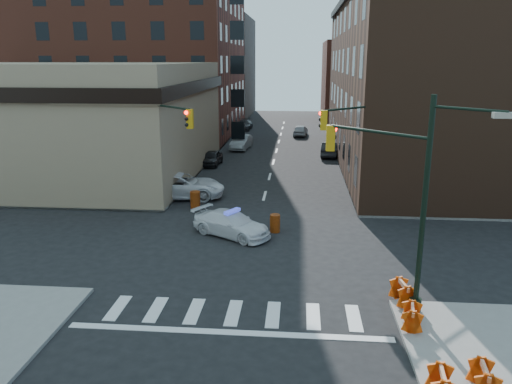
% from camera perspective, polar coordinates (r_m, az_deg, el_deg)
% --- Properties ---
extents(ground, '(140.00, 140.00, 0.00)m').
position_cam_1_polar(ground, '(25.55, -0.60, -6.38)').
color(ground, black).
rests_on(ground, ground).
extents(sidewalk_nw, '(34.00, 54.50, 0.15)m').
position_cam_1_polar(sidewalk_nw, '(62.55, -19.08, 5.64)').
color(sidewalk_nw, gray).
rests_on(sidewalk_nw, ground).
extents(sidewalk_ne, '(34.00, 54.50, 0.15)m').
position_cam_1_polar(sidewalk_ne, '(60.82, 24.86, 4.83)').
color(sidewalk_ne, gray).
rests_on(sidewalk_ne, ground).
extents(bank_building, '(22.00, 22.00, 9.00)m').
position_cam_1_polar(bank_building, '(44.85, -20.79, 7.84)').
color(bank_building, '#8D795C').
rests_on(bank_building, ground).
extents(apartment_block, '(25.00, 25.00, 24.00)m').
position_cam_1_polar(apartment_block, '(67.07, -13.73, 16.84)').
color(apartment_block, brown).
rests_on(apartment_block, ground).
extents(commercial_row_ne, '(14.00, 34.00, 14.00)m').
position_cam_1_polar(commercial_row_ne, '(47.47, 18.33, 11.43)').
color(commercial_row_ne, '#472B1C').
rests_on(commercial_row_ne, ground).
extents(filler_nw, '(20.00, 18.00, 16.00)m').
position_cam_1_polar(filler_nw, '(87.64, -7.33, 13.96)').
color(filler_nw, brown).
rests_on(filler_nw, ground).
extents(filler_ne, '(16.00, 16.00, 12.00)m').
position_cam_1_polar(filler_ne, '(82.59, 13.39, 12.25)').
color(filler_ne, brown).
rests_on(filler_ne, ground).
extents(signal_pole_se, '(5.40, 5.27, 8.00)m').
position_cam_1_polar(signal_pole_se, '(19.13, 16.00, 0.21)').
color(signal_pole_se, black).
rests_on(signal_pole_se, sidewalk_se).
extents(signal_pole_nw, '(3.58, 3.67, 8.00)m').
position_cam_1_polar(signal_pole_nw, '(30.56, -10.67, 5.36)').
color(signal_pole_nw, black).
rests_on(signal_pole_nw, sidewalk_nw).
extents(signal_pole_ne, '(3.67, 3.58, 8.00)m').
position_cam_1_polar(signal_pole_ne, '(29.67, 11.74, 5.02)').
color(signal_pole_ne, black).
rests_on(signal_pole_ne, sidewalk_ne).
extents(tree_ne_near, '(3.00, 3.00, 4.85)m').
position_cam_1_polar(tree_ne_near, '(50.30, 10.94, 8.04)').
color(tree_ne_near, black).
rests_on(tree_ne_near, sidewalk_ne).
extents(tree_ne_far, '(3.00, 3.00, 4.85)m').
position_cam_1_polar(tree_ne_far, '(58.22, 10.16, 8.98)').
color(tree_ne_far, black).
rests_on(tree_ne_far, sidewalk_ne).
extents(police_car, '(4.87, 3.94, 1.32)m').
position_cam_1_polar(police_car, '(27.06, -2.82, -3.67)').
color(police_car, white).
rests_on(police_car, ground).
extents(pickup, '(6.35, 3.33, 1.71)m').
position_cam_1_polar(pickup, '(34.78, -8.70, 0.72)').
color(pickup, silver).
rests_on(pickup, ground).
extents(parked_car_wnear, '(1.72, 3.88, 1.30)m').
position_cam_1_polar(parked_car_wnear, '(45.37, -5.07, 3.89)').
color(parked_car_wnear, black).
rests_on(parked_car_wnear, ground).
extents(parked_car_wfar, '(2.07, 4.70, 1.50)m').
position_cam_1_polar(parked_car_wfar, '(53.30, -1.69, 5.70)').
color(parked_car_wfar, gray).
rests_on(parked_car_wfar, ground).
extents(parked_car_wdeep, '(2.08, 4.64, 1.32)m').
position_cam_1_polar(parked_car_wdeep, '(68.36, -1.34, 7.67)').
color(parked_car_wdeep, black).
rests_on(parked_car_wdeep, ground).
extents(parked_car_enear, '(2.02, 4.48, 1.43)m').
position_cam_1_polar(parked_car_enear, '(49.82, 8.45, 4.85)').
color(parked_car_enear, black).
rests_on(parked_car_enear, ground).
extents(parked_car_efar, '(2.01, 4.20, 1.39)m').
position_cam_1_polar(parked_car_efar, '(63.03, 5.11, 7.03)').
color(parked_car_efar, '#9A9DA3').
rests_on(parked_car_efar, ground).
extents(pedestrian_a, '(0.68, 0.65, 1.57)m').
position_cam_1_polar(pedestrian_a, '(33.11, -11.11, 0.04)').
color(pedestrian_a, black).
rests_on(pedestrian_a, sidewalk_nw).
extents(pedestrian_b, '(0.79, 0.62, 1.62)m').
position_cam_1_polar(pedestrian_b, '(35.11, -15.44, 0.66)').
color(pedestrian_b, black).
rests_on(pedestrian_b, sidewalk_nw).
extents(pedestrian_c, '(1.05, 0.77, 1.66)m').
position_cam_1_polar(pedestrian_c, '(35.91, -17.73, 0.83)').
color(pedestrian_c, black).
rests_on(pedestrian_c, sidewalk_nw).
extents(barrel_road, '(0.64, 0.64, 1.00)m').
position_cam_1_polar(barrel_road, '(27.67, 2.18, -3.60)').
color(barrel_road, '#EA5C0B').
rests_on(barrel_road, ground).
extents(barrel_bank, '(0.72, 0.72, 1.12)m').
position_cam_1_polar(barrel_bank, '(32.17, -6.96, -0.92)').
color(barrel_bank, '#EA5F0B').
rests_on(barrel_bank, ground).
extents(barricade_se_a, '(0.78, 1.23, 0.86)m').
position_cam_1_polar(barricade_se_a, '(20.41, 16.40, -10.97)').
color(barricade_se_a, '#D04709').
rests_on(barricade_se_a, sidewalk_se).
extents(barricade_se_b, '(0.72, 1.16, 0.81)m').
position_cam_1_polar(barricade_se_b, '(18.81, 17.40, -13.46)').
color(barricade_se_b, '#EA520B').
rests_on(barricade_se_b, sidewalk_se).
extents(barricade_se_c, '(0.68, 1.17, 0.84)m').
position_cam_1_polar(barricade_se_c, '(16.29, 24.56, -18.90)').
color(barricade_se_c, '#E3520A').
rests_on(barricade_se_c, sidewalk_se).
extents(barricade_nw_a, '(1.35, 0.84, 0.95)m').
position_cam_1_polar(barricade_nw_a, '(34.72, -14.07, 0.02)').
color(barricade_nw_a, '#D44B09').
rests_on(barricade_nw_a, sidewalk_nw).
extents(barricade_nw_b, '(1.36, 0.68, 1.02)m').
position_cam_1_polar(barricade_nw_b, '(33.70, -15.23, -0.44)').
color(barricade_nw_b, orange).
rests_on(barricade_nw_b, sidewalk_nw).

